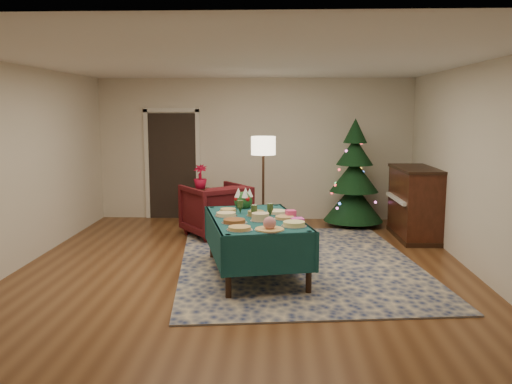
{
  "coord_description": "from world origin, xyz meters",
  "views": [
    {
      "loc": [
        0.45,
        -6.89,
        2.1
      ],
      "look_at": [
        0.14,
        0.75,
        0.94
      ],
      "focal_mm": 38.0,
      "sensor_mm": 36.0,
      "label": 1
    }
  ],
  "objects_px": {
    "floor_lamp": "(263,152)",
    "side_table": "(201,207)",
    "christmas_tree": "(354,178)",
    "piano": "(414,204)",
    "buffet_table": "(255,229)",
    "gift_box": "(291,214)",
    "potted_plant": "(200,182)",
    "armchair": "(216,207)"
  },
  "relations": [
    {
      "from": "floor_lamp",
      "to": "christmas_tree",
      "type": "distance_m",
      "value": 1.9
    },
    {
      "from": "potted_plant",
      "to": "christmas_tree",
      "type": "xyz_separation_m",
      "value": [
        2.81,
        -0.05,
        0.09
      ]
    },
    {
      "from": "potted_plant",
      "to": "christmas_tree",
      "type": "height_order",
      "value": "christmas_tree"
    },
    {
      "from": "gift_box",
      "to": "potted_plant",
      "type": "height_order",
      "value": "potted_plant"
    },
    {
      "from": "gift_box",
      "to": "armchair",
      "type": "height_order",
      "value": "armchair"
    },
    {
      "from": "buffet_table",
      "to": "floor_lamp",
      "type": "relative_size",
      "value": 1.26
    },
    {
      "from": "piano",
      "to": "gift_box",
      "type": "bearing_deg",
      "value": -134.91
    },
    {
      "from": "floor_lamp",
      "to": "side_table",
      "type": "distance_m",
      "value": 1.84
    },
    {
      "from": "floor_lamp",
      "to": "christmas_tree",
      "type": "height_order",
      "value": "christmas_tree"
    },
    {
      "from": "floor_lamp",
      "to": "side_table",
      "type": "bearing_deg",
      "value": 143.51
    },
    {
      "from": "armchair",
      "to": "christmas_tree",
      "type": "height_order",
      "value": "christmas_tree"
    },
    {
      "from": "buffet_table",
      "to": "christmas_tree",
      "type": "distance_m",
      "value": 3.48
    },
    {
      "from": "gift_box",
      "to": "floor_lamp",
      "type": "height_order",
      "value": "floor_lamp"
    },
    {
      "from": "floor_lamp",
      "to": "christmas_tree",
      "type": "relative_size",
      "value": 0.85
    },
    {
      "from": "piano",
      "to": "floor_lamp",
      "type": "bearing_deg",
      "value": 177.77
    },
    {
      "from": "gift_box",
      "to": "floor_lamp",
      "type": "bearing_deg",
      "value": 100.67
    },
    {
      "from": "armchair",
      "to": "buffet_table",
      "type": "bearing_deg",
      "value": 74.79
    },
    {
      "from": "side_table",
      "to": "christmas_tree",
      "type": "height_order",
      "value": "christmas_tree"
    },
    {
      "from": "armchair",
      "to": "side_table",
      "type": "height_order",
      "value": "armchair"
    },
    {
      "from": "buffet_table",
      "to": "christmas_tree",
      "type": "height_order",
      "value": "christmas_tree"
    },
    {
      "from": "gift_box",
      "to": "potted_plant",
      "type": "relative_size",
      "value": 0.27
    },
    {
      "from": "christmas_tree",
      "to": "piano",
      "type": "distance_m",
      "value": 1.31
    },
    {
      "from": "piano",
      "to": "potted_plant",
      "type": "bearing_deg",
      "value": 165.15
    },
    {
      "from": "armchair",
      "to": "potted_plant",
      "type": "height_order",
      "value": "armchair"
    },
    {
      "from": "buffet_table",
      "to": "christmas_tree",
      "type": "relative_size",
      "value": 1.08
    },
    {
      "from": "floor_lamp",
      "to": "side_table",
      "type": "height_order",
      "value": "floor_lamp"
    },
    {
      "from": "potted_plant",
      "to": "christmas_tree",
      "type": "bearing_deg",
      "value": -0.95
    },
    {
      "from": "buffet_table",
      "to": "potted_plant",
      "type": "height_order",
      "value": "potted_plant"
    },
    {
      "from": "potted_plant",
      "to": "christmas_tree",
      "type": "relative_size",
      "value": 0.22
    },
    {
      "from": "floor_lamp",
      "to": "potted_plant",
      "type": "bearing_deg",
      "value": 143.51
    },
    {
      "from": "buffet_table",
      "to": "christmas_tree",
      "type": "bearing_deg",
      "value": 61.35
    },
    {
      "from": "armchair",
      "to": "piano",
      "type": "height_order",
      "value": "piano"
    },
    {
      "from": "gift_box",
      "to": "christmas_tree",
      "type": "distance_m",
      "value": 3.25
    },
    {
      "from": "christmas_tree",
      "to": "armchair",
      "type": "bearing_deg",
      "value": -159.36
    },
    {
      "from": "gift_box",
      "to": "side_table",
      "type": "bearing_deg",
      "value": 117.57
    },
    {
      "from": "buffet_table",
      "to": "side_table",
      "type": "distance_m",
      "value": 3.31
    },
    {
      "from": "armchair",
      "to": "side_table",
      "type": "xyz_separation_m",
      "value": [
        -0.39,
        0.96,
        -0.16
      ]
    },
    {
      "from": "christmas_tree",
      "to": "buffet_table",
      "type": "bearing_deg",
      "value": -118.65
    },
    {
      "from": "armchair",
      "to": "potted_plant",
      "type": "distance_m",
      "value": 1.08
    },
    {
      "from": "christmas_tree",
      "to": "piano",
      "type": "bearing_deg",
      "value": -46.93
    },
    {
      "from": "buffet_table",
      "to": "gift_box",
      "type": "bearing_deg",
      "value": 3.5
    },
    {
      "from": "gift_box",
      "to": "piano",
      "type": "distance_m",
      "value": 2.96
    }
  ]
}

